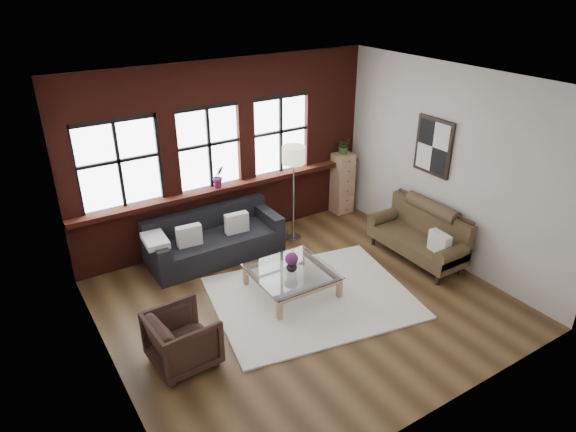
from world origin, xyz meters
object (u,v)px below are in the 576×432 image
coffee_table (292,282)px  vintage_settee (417,234)px  armchair (183,339)px  dark_sofa (215,236)px  drawer_chest (342,183)px  floor_lamp (294,190)px  vase (292,266)px

coffee_table → vintage_settee: bearing=-7.0°
vintage_settee → coffee_table: vintage_settee is taller
vintage_settee → armchair: bearing=-176.0°
dark_sofa → drawer_chest: 2.97m
dark_sofa → floor_lamp: (1.50, -0.13, 0.55)m
dark_sofa → coffee_table: bearing=-71.5°
vintage_settee → armchair: vintage_settee is taller
dark_sofa → vase: size_ratio=13.19×
armchair → floor_lamp: size_ratio=0.41×
vase → drawer_chest: drawer_chest is taller
dark_sofa → coffee_table: dark_sofa is taller
vintage_settee → armchair: 4.29m
dark_sofa → floor_lamp: 1.60m
armchair → drawer_chest: drawer_chest is taller
vintage_settee → floor_lamp: bearing=127.7°
armchair → vase: bearing=-76.7°
vintage_settee → coffee_table: bearing=173.0°
dark_sofa → armchair: size_ratio=2.86×
drawer_chest → floor_lamp: bearing=-162.1°
armchair → floor_lamp: bearing=-58.6°
vintage_settee → vase: vintage_settee is taller
dark_sofa → floor_lamp: floor_lamp is taller
vase → dark_sofa: bearing=108.5°
coffee_table → vase: size_ratio=6.76×
vintage_settee → vase: 2.33m
dark_sofa → vintage_settee: size_ratio=1.27×
coffee_table → vase: vase is taller
dark_sofa → coffee_table: 1.68m
coffee_table → drawer_chest: drawer_chest is taller
dark_sofa → drawer_chest: bearing=6.6°
armchair → dark_sofa: bearing=-36.9°
dark_sofa → floor_lamp: size_ratio=1.18×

